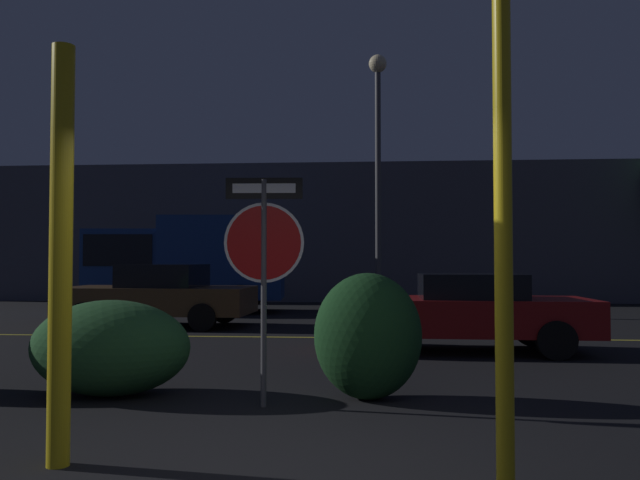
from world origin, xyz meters
The scene contains 11 objects.
road_center_stripe centered at (0.00, 8.02, 0.00)m, with size 32.90×0.12×0.01m, color gold.
stop_sign centered at (-0.38, 2.20, 1.67)m, with size 0.83×0.06×2.37m.
yellow_pole_left centered at (-1.58, 0.26, 1.56)m, with size 0.17×0.17×3.12m, color yellow.
yellow_pole_right centered at (1.57, -0.11, 1.64)m, with size 0.12×0.12×3.28m, color yellow.
hedge_bush_1 centered at (-2.17, 2.60, 0.53)m, with size 1.80×1.18×1.07m, color #285B2D.
hedge_bush_2 centered at (0.70, 2.62, 0.69)m, with size 1.17×0.86×1.37m, color #19421E.
passing_car_1 centered at (-4.06, 9.84, 0.71)m, with size 4.43×2.15×1.42m.
passing_car_2 centered at (2.32, 6.34, 0.67)m, with size 4.26×1.87×1.29m.
delivery_truck centered at (-4.60, 13.75, 1.53)m, with size 5.75×2.70×2.78m.
street_lamp centered at (1.04, 13.20, 4.96)m, with size 0.51×0.51×7.30m.
building_backdrop centered at (-1.62, 20.01, 2.55)m, with size 28.28×3.36×5.10m, color #4C4C56.
Camera 1 is at (0.67, -4.21, 1.51)m, focal length 35.00 mm.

